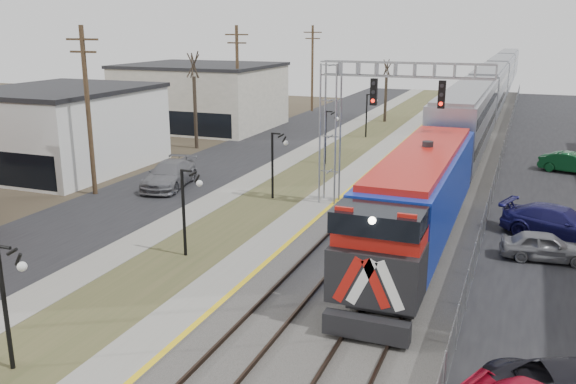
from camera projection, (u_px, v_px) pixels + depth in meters
The scene contains 18 objects.
street_west at pixel (216, 164), 45.12m from camera, with size 7.00×120.00×0.04m, color black.
sidewalk at pixel (272, 169), 43.52m from camera, with size 2.00×120.00×0.08m, color gray.
grass_median at pixel (312, 173), 42.47m from camera, with size 4.00×120.00×0.06m, color #3F4524.
platform at pixel (353, 175), 41.38m from camera, with size 2.00×120.00×0.24m, color gray.
ballast_bed at pixel (428, 182), 39.62m from camera, with size 8.00×120.00×0.20m, color #595651.
platform_edge at pixel (366, 175), 41.04m from camera, with size 0.24×120.00×0.01m, color gold.
track_near at pixel (397, 177), 40.28m from camera, with size 1.58×120.00×0.15m.
track_far at pixel (451, 182), 39.04m from camera, with size 1.58×120.00×0.15m.
train at pixel (491, 90), 68.88m from camera, with size 3.00×108.65×5.33m.
signal_gantry at pixel (361, 109), 32.86m from camera, with size 9.00×1.07×8.15m.
lampposts at pixel (187, 212), 26.95m from camera, with size 0.14×62.14×4.00m.
utility_poles at pixel (88, 113), 35.89m from camera, with size 0.28×80.28×10.00m.
fence at pixel (496, 178), 37.95m from camera, with size 0.04×120.00×1.60m, color gray.
bare_trees at pixel (225, 120), 48.33m from camera, with size 12.30×42.30×5.95m.
car_lot_d at pixel (560, 224), 29.11m from camera, with size 2.20×5.42×1.57m, color #18164D.
car_lot_e at pixel (545, 247), 26.53m from camera, with size 1.51×3.74×1.28m, color slate.
car_lot_f at pixel (572, 163), 42.34m from camera, with size 1.47×4.22×1.39m, color #0D431F.
car_street_b at pixel (169, 175), 38.56m from camera, with size 2.25×5.54×1.61m, color slate.
Camera 1 is at (9.60, -4.04, 9.96)m, focal length 38.00 mm.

